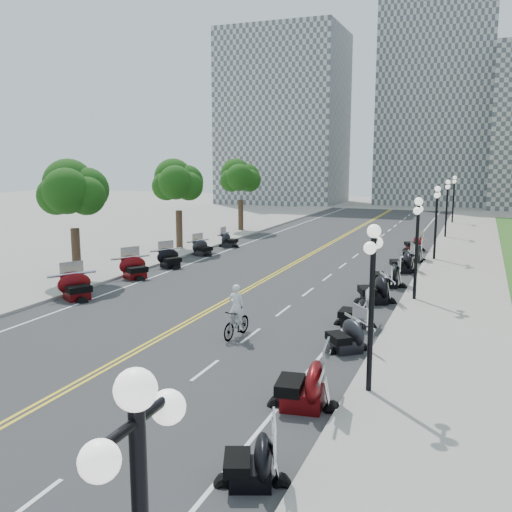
% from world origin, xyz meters
% --- Properties ---
extents(ground, '(160.00, 160.00, 0.00)m').
position_xyz_m(ground, '(0.00, 0.00, 0.00)').
color(ground, gray).
extents(road, '(16.00, 90.00, 0.01)m').
position_xyz_m(road, '(0.00, 10.00, 0.00)').
color(road, '#333335').
rests_on(road, ground).
extents(centerline_yellow_a, '(0.12, 90.00, 0.00)m').
position_xyz_m(centerline_yellow_a, '(-0.12, 10.00, 0.01)').
color(centerline_yellow_a, yellow).
rests_on(centerline_yellow_a, road).
extents(centerline_yellow_b, '(0.12, 90.00, 0.00)m').
position_xyz_m(centerline_yellow_b, '(0.12, 10.00, 0.01)').
color(centerline_yellow_b, yellow).
rests_on(centerline_yellow_b, road).
extents(edge_line_north, '(0.12, 90.00, 0.00)m').
position_xyz_m(edge_line_north, '(6.40, 10.00, 0.01)').
color(edge_line_north, white).
rests_on(edge_line_north, road).
extents(edge_line_south, '(0.12, 90.00, 0.00)m').
position_xyz_m(edge_line_south, '(-6.40, 10.00, 0.01)').
color(edge_line_south, white).
rests_on(edge_line_south, road).
extents(lane_dash_2, '(0.12, 2.00, 0.00)m').
position_xyz_m(lane_dash_2, '(3.20, -16.00, 0.01)').
color(lane_dash_2, white).
rests_on(lane_dash_2, road).
extents(lane_dash_3, '(0.12, 2.00, 0.00)m').
position_xyz_m(lane_dash_3, '(3.20, -12.00, 0.01)').
color(lane_dash_3, white).
rests_on(lane_dash_3, road).
extents(lane_dash_4, '(0.12, 2.00, 0.00)m').
position_xyz_m(lane_dash_4, '(3.20, -8.00, 0.01)').
color(lane_dash_4, white).
rests_on(lane_dash_4, road).
extents(lane_dash_5, '(0.12, 2.00, 0.00)m').
position_xyz_m(lane_dash_5, '(3.20, -4.00, 0.01)').
color(lane_dash_5, white).
rests_on(lane_dash_5, road).
extents(lane_dash_6, '(0.12, 2.00, 0.00)m').
position_xyz_m(lane_dash_6, '(3.20, 0.00, 0.01)').
color(lane_dash_6, white).
rests_on(lane_dash_6, road).
extents(lane_dash_7, '(0.12, 2.00, 0.00)m').
position_xyz_m(lane_dash_7, '(3.20, 4.00, 0.01)').
color(lane_dash_7, white).
rests_on(lane_dash_7, road).
extents(lane_dash_8, '(0.12, 2.00, 0.00)m').
position_xyz_m(lane_dash_8, '(3.20, 8.00, 0.01)').
color(lane_dash_8, white).
rests_on(lane_dash_8, road).
extents(lane_dash_9, '(0.12, 2.00, 0.00)m').
position_xyz_m(lane_dash_9, '(3.20, 12.00, 0.01)').
color(lane_dash_9, white).
rests_on(lane_dash_9, road).
extents(lane_dash_10, '(0.12, 2.00, 0.00)m').
position_xyz_m(lane_dash_10, '(3.20, 16.00, 0.01)').
color(lane_dash_10, white).
rests_on(lane_dash_10, road).
extents(lane_dash_11, '(0.12, 2.00, 0.00)m').
position_xyz_m(lane_dash_11, '(3.20, 20.00, 0.01)').
color(lane_dash_11, white).
rests_on(lane_dash_11, road).
extents(lane_dash_12, '(0.12, 2.00, 0.00)m').
position_xyz_m(lane_dash_12, '(3.20, 24.00, 0.01)').
color(lane_dash_12, white).
rests_on(lane_dash_12, road).
extents(lane_dash_13, '(0.12, 2.00, 0.00)m').
position_xyz_m(lane_dash_13, '(3.20, 28.00, 0.01)').
color(lane_dash_13, white).
rests_on(lane_dash_13, road).
extents(lane_dash_14, '(0.12, 2.00, 0.00)m').
position_xyz_m(lane_dash_14, '(3.20, 32.00, 0.01)').
color(lane_dash_14, white).
rests_on(lane_dash_14, road).
extents(lane_dash_15, '(0.12, 2.00, 0.00)m').
position_xyz_m(lane_dash_15, '(3.20, 36.00, 0.01)').
color(lane_dash_15, white).
rests_on(lane_dash_15, road).
extents(lane_dash_16, '(0.12, 2.00, 0.00)m').
position_xyz_m(lane_dash_16, '(3.20, 40.00, 0.01)').
color(lane_dash_16, white).
rests_on(lane_dash_16, road).
extents(lane_dash_17, '(0.12, 2.00, 0.00)m').
position_xyz_m(lane_dash_17, '(3.20, 44.00, 0.01)').
color(lane_dash_17, white).
rests_on(lane_dash_17, road).
extents(lane_dash_18, '(0.12, 2.00, 0.00)m').
position_xyz_m(lane_dash_18, '(3.20, 48.00, 0.01)').
color(lane_dash_18, white).
rests_on(lane_dash_18, road).
extents(lane_dash_19, '(0.12, 2.00, 0.00)m').
position_xyz_m(lane_dash_19, '(3.20, 52.00, 0.01)').
color(lane_dash_19, white).
rests_on(lane_dash_19, road).
extents(sidewalk_north, '(5.00, 90.00, 0.15)m').
position_xyz_m(sidewalk_north, '(10.50, 10.00, 0.07)').
color(sidewalk_north, '#9E9991').
rests_on(sidewalk_north, ground).
extents(sidewalk_south, '(5.00, 90.00, 0.15)m').
position_xyz_m(sidewalk_south, '(-10.50, 10.00, 0.07)').
color(sidewalk_south, '#9E9991').
rests_on(sidewalk_south, ground).
extents(distant_block_a, '(18.00, 14.00, 26.00)m').
position_xyz_m(distant_block_a, '(-18.00, 62.00, 13.00)').
color(distant_block_a, gray).
rests_on(distant_block_a, ground).
extents(distant_block_b, '(16.00, 12.00, 30.00)m').
position_xyz_m(distant_block_b, '(4.00, 68.00, 15.00)').
color(distant_block_b, gray).
rests_on(distant_block_b, ground).
extents(street_lamp_1, '(0.50, 1.20, 4.90)m').
position_xyz_m(street_lamp_1, '(8.60, -8.00, 2.60)').
color(street_lamp_1, black).
rests_on(street_lamp_1, sidewalk_north).
extents(street_lamp_2, '(0.50, 1.20, 4.90)m').
position_xyz_m(street_lamp_2, '(8.60, 4.00, 2.60)').
color(street_lamp_2, black).
rests_on(street_lamp_2, sidewalk_north).
extents(street_lamp_3, '(0.50, 1.20, 4.90)m').
position_xyz_m(street_lamp_3, '(8.60, 16.00, 2.60)').
color(street_lamp_3, black).
rests_on(street_lamp_3, sidewalk_north).
extents(street_lamp_4, '(0.50, 1.20, 4.90)m').
position_xyz_m(street_lamp_4, '(8.60, 28.00, 2.60)').
color(street_lamp_4, black).
rests_on(street_lamp_4, sidewalk_north).
extents(street_lamp_5, '(0.50, 1.20, 4.90)m').
position_xyz_m(street_lamp_5, '(8.60, 40.00, 2.60)').
color(street_lamp_5, black).
rests_on(street_lamp_5, sidewalk_north).
extents(tree_2, '(4.80, 4.80, 9.20)m').
position_xyz_m(tree_2, '(-10.00, 2.00, 4.75)').
color(tree_2, '#235619').
rests_on(tree_2, sidewalk_south).
extents(tree_3, '(4.80, 4.80, 9.20)m').
position_xyz_m(tree_3, '(-10.00, 14.00, 4.75)').
color(tree_3, '#235619').
rests_on(tree_3, sidewalk_south).
extents(tree_4, '(4.80, 4.80, 9.20)m').
position_xyz_m(tree_4, '(-10.00, 26.00, 4.75)').
color(tree_4, '#235619').
rests_on(tree_4, sidewalk_south).
extents(motorcycle_n_2, '(2.32, 2.32, 1.25)m').
position_xyz_m(motorcycle_n_2, '(7.11, -13.62, 0.63)').
color(motorcycle_n_2, black).
rests_on(motorcycle_n_2, road).
extents(motorcycle_n_3, '(2.52, 2.52, 1.56)m').
position_xyz_m(motorcycle_n_3, '(7.03, -9.54, 0.78)').
color(motorcycle_n_3, '#590A0C').
rests_on(motorcycle_n_3, road).
extents(motorcycle_n_4, '(2.69, 2.69, 1.34)m').
position_xyz_m(motorcycle_n_4, '(7.11, -4.43, 0.67)').
color(motorcycle_n_4, black).
rests_on(motorcycle_n_4, road).
extents(motorcycle_n_5, '(1.93, 1.93, 1.33)m').
position_xyz_m(motorcycle_n_5, '(6.72, -1.13, 0.67)').
color(motorcycle_n_5, black).
rests_on(motorcycle_n_5, road).
extents(motorcycle_n_6, '(2.95, 2.95, 1.56)m').
position_xyz_m(motorcycle_n_6, '(6.82, 2.99, 0.78)').
color(motorcycle_n_6, black).
rests_on(motorcycle_n_6, road).
extents(motorcycle_n_7, '(2.45, 2.45, 1.47)m').
position_xyz_m(motorcycle_n_7, '(6.88, 6.83, 0.74)').
color(motorcycle_n_7, black).
rests_on(motorcycle_n_7, road).
extents(motorcycle_n_8, '(2.65, 2.65, 1.48)m').
position_xyz_m(motorcycle_n_8, '(7.07, 11.14, 0.74)').
color(motorcycle_n_8, black).
rests_on(motorcycle_n_8, road).
extents(motorcycle_n_9, '(2.17, 2.17, 1.40)m').
position_xyz_m(motorcycle_n_9, '(7.25, 15.29, 0.70)').
color(motorcycle_n_9, black).
rests_on(motorcycle_n_9, road).
extents(motorcycle_n_10, '(2.43, 2.43, 1.30)m').
position_xyz_m(motorcycle_n_10, '(6.79, 19.98, 0.65)').
color(motorcycle_n_10, '#590A0C').
rests_on(motorcycle_n_10, road).
extents(motorcycle_s_5, '(2.93, 2.93, 1.49)m').
position_xyz_m(motorcycle_s_5, '(-7.00, -1.76, 0.75)').
color(motorcycle_s_5, '#590A0C').
rests_on(motorcycle_s_5, road).
extents(motorcycle_s_6, '(2.88, 2.88, 1.46)m').
position_xyz_m(motorcycle_s_6, '(-7.16, 3.59, 0.73)').
color(motorcycle_s_6, '#590A0C').
rests_on(motorcycle_s_6, road).
extents(motorcycle_s_7, '(2.68, 2.68, 1.36)m').
position_xyz_m(motorcycle_s_7, '(-6.93, 7.26, 0.68)').
color(motorcycle_s_7, black).
rests_on(motorcycle_s_7, road).
extents(motorcycle_s_8, '(2.35, 2.35, 1.28)m').
position_xyz_m(motorcycle_s_8, '(-7.10, 12.17, 0.64)').
color(motorcycle_s_8, black).
rests_on(motorcycle_s_8, road).
extents(motorcycle_s_9, '(1.83, 1.83, 1.28)m').
position_xyz_m(motorcycle_s_9, '(-6.94, 16.47, 0.64)').
color(motorcycle_s_9, black).
rests_on(motorcycle_s_9, road).
extents(bicycle, '(0.76, 1.97, 1.15)m').
position_xyz_m(bicycle, '(2.76, -4.38, 0.58)').
color(bicycle, '#A51414').
rests_on(bicycle, road).
extents(cyclist_rider, '(0.65, 0.43, 1.78)m').
position_xyz_m(cyclist_rider, '(2.76, -4.38, 2.05)').
color(cyclist_rider, silver).
rests_on(cyclist_rider, bicycle).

